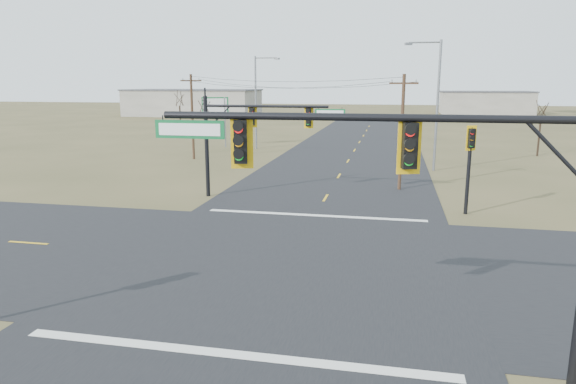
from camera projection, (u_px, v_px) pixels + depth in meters
The scene contains 18 objects.
ground at pixel (287, 261), 20.90m from camera, with size 320.00×320.00×0.00m, color brown.
road_ew at pixel (287, 261), 20.89m from camera, with size 160.00×14.00×0.02m, color black.
road_ns at pixel (287, 261), 20.89m from camera, with size 14.00×160.00×0.02m, color black.
stop_bar_near at pixel (230, 354), 13.70m from camera, with size 12.00×0.40×0.01m, color silver.
stop_bar_far at pixel (315, 215), 28.08m from camera, with size 12.00×0.40×0.01m, color silver.
mast_arm_near at pixel (419, 174), 11.74m from camera, with size 10.34×0.54×6.95m.
mast_arm_far at pixel (255, 125), 31.47m from camera, with size 8.83×0.46×6.34m.
pedestal_signal_ne at pixel (470, 151), 27.66m from camera, with size 0.66×0.58×4.92m.
utility_pole_near at pixel (402, 130), 34.16m from camera, with size 1.89×0.28×7.71m.
utility_pole_far at pixel (192, 115), 48.31m from camera, with size 1.87×0.76×7.94m.
highway_sign at pixel (215, 112), 57.62m from camera, with size 2.81×1.14×5.59m.
streetlight_a at pixel (435, 99), 41.44m from camera, with size 2.94×0.48×10.49m.
streetlight_c at pixel (258, 98), 55.46m from camera, with size 2.79×0.45×9.95m.
bare_tree_a at pixel (204, 106), 52.80m from camera, with size 3.27×3.27×6.05m.
bare_tree_b at pixel (179, 98), 66.57m from camera, with size 3.13×3.13×6.50m.
bare_tree_c at pixel (542, 110), 50.21m from camera, with size 3.02×3.02×5.76m.
warehouse_left at pixel (193, 103), 114.42m from camera, with size 28.00×14.00×5.50m, color #A9A295.
warehouse_mid at pixel (485, 103), 120.86m from camera, with size 20.00×12.00×5.00m, color #A9A295.
Camera 1 is at (4.02, -19.44, 7.11)m, focal length 32.00 mm.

